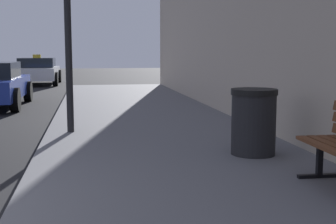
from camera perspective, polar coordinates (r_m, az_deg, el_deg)
name	(u,v)px	position (r m, az deg, el deg)	size (l,w,h in m)	color
sidewalk	(231,220)	(4.23, 7.92, -13.20)	(4.00, 32.00, 0.15)	#5B5B60
trash_bin	(254,122)	(6.41, 10.63, -1.18)	(0.64, 0.64, 0.91)	black
car_white	(38,71)	(22.79, -15.96, 4.96)	(2.02, 4.11, 1.43)	white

